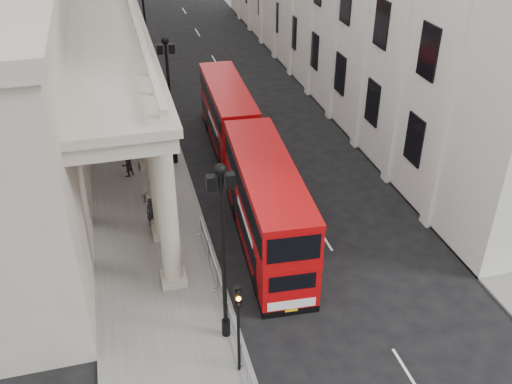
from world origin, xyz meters
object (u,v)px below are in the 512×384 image
Objects in this scene: pedestrian_a at (152,212)px; pedestrian_b at (127,165)px; lamp_post_mid at (170,94)px; pedestrian_c at (126,145)px; traffic_light at (238,314)px; lamp_post_south at (223,244)px; bus_near at (267,204)px; bus_far at (228,115)px; lamp_post_north at (145,25)px.

pedestrian_b is at bearing 85.62° from pedestrian_a.
lamp_post_mid is 5.44× the size of pedestrian_c.
lamp_post_mid is 1.93× the size of traffic_light.
bus_near is (3.44, 5.95, -2.43)m from lamp_post_south.
lamp_post_south is at bearing 92.84° from traffic_light.
bus_far reaches higher than pedestrian_b.
lamp_post_mid is at bearing -152.61° from bus_far.
lamp_post_north is 5.39× the size of pedestrian_b.
lamp_post_north is 0.74× the size of bus_near.
lamp_post_south is 0.74× the size of bus_near.
lamp_post_north reaches higher than pedestrian_c.
traffic_light is at bearing 71.04° from pedestrian_b.
lamp_post_south reaches higher than traffic_light.
bus_near is 6.60× the size of pedestrian_a.
pedestrian_a is (-2.17, 9.05, -3.95)m from lamp_post_south.
bus_far is at bearing 90.96° from bus_near.
lamp_post_north is 14.90m from bus_far.
pedestrian_b is at bearing -100.34° from lamp_post_north.
traffic_light is at bearing -89.68° from lamp_post_mid.
bus_far is 10.88m from pedestrian_a.
lamp_post_south is 32.00m from lamp_post_north.
lamp_post_mid is at bearing 90.00° from lamp_post_south.
lamp_post_mid is at bearing 112.68° from bus_near.
traffic_light reaches higher than pedestrian_a.
traffic_light is 2.79× the size of pedestrian_b.
pedestrian_c is at bearing 98.92° from traffic_light.
lamp_post_north reaches higher than traffic_light.
lamp_post_mid reaches higher than bus_far.
bus_near is at bearing 96.33° from pedestrian_b.
lamp_post_south is 1.00× the size of lamp_post_north.
lamp_post_mid is at bearing -90.00° from lamp_post_north.
bus_near is (3.34, 7.96, -0.62)m from traffic_light.
bus_near is (3.44, -26.05, -2.43)m from lamp_post_north.
traffic_light is (0.10, -2.02, -1.80)m from lamp_post_south.
bus_far is at bearing -74.04° from lamp_post_north.
traffic_light is at bearing -87.16° from lamp_post_south.
bus_near is at bearing -71.13° from lamp_post_mid.
bus_near is at bearing 59.97° from lamp_post_south.
lamp_post_mid reaches higher than pedestrian_b.
lamp_post_north is 4.92× the size of pedestrian_a.
traffic_light is at bearing -91.81° from pedestrian_a.
pedestrian_b is (-3.21, 16.98, -2.21)m from traffic_light.
pedestrian_c is (-3.00, -14.24, -4.03)m from lamp_post_north.
lamp_post_mid is (0.00, 16.00, 0.00)m from lamp_post_south.
traffic_light is at bearing -108.92° from bus_near.
pedestrian_a is 5.98m from pedestrian_b.
pedestrian_b is at bearing 100.71° from traffic_light.
pedestrian_a is 1.10× the size of pedestrian_b.
traffic_light reaches higher than bus_far.
lamp_post_mid is 10.90m from bus_near.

